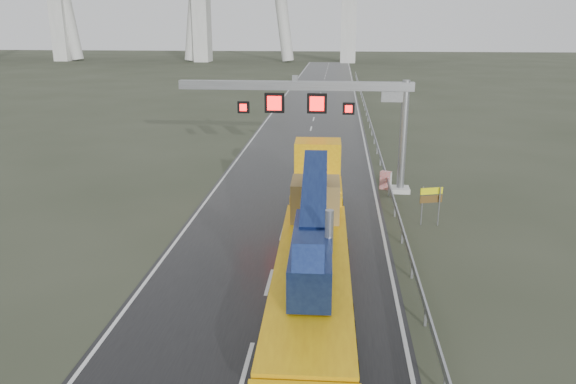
# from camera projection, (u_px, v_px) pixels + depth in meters

# --- Properties ---
(ground) EXTENTS (400.00, 400.00, 0.00)m
(ground) POSITION_uv_depth(u_px,v_px,m) (256.00, 332.00, 20.07)
(ground) COLOR #313726
(ground) RESTS_ON ground
(road) EXTENTS (11.00, 200.00, 0.02)m
(road) POSITION_uv_depth(u_px,v_px,m) (311.00, 129.00, 58.18)
(road) COLOR black
(road) RESTS_ON ground
(guardrail) EXTENTS (0.20, 140.00, 1.40)m
(guardrail) POSITION_uv_depth(u_px,v_px,m) (377.00, 143.00, 47.93)
(guardrail) COLOR gray
(guardrail) RESTS_ON ground
(sign_gantry) EXTENTS (14.90, 1.20, 7.42)m
(sign_gantry) POSITION_uv_depth(u_px,v_px,m) (328.00, 105.00, 35.40)
(sign_gantry) COLOR beige
(sign_gantry) RESTS_ON ground
(heavy_haul_truck) EXTENTS (3.40, 20.48, 4.79)m
(heavy_haul_truck) POSITION_uv_depth(u_px,v_px,m) (315.00, 216.00, 26.49)
(heavy_haul_truck) COLOR yellow
(heavy_haul_truck) RESTS_ON ground
(exit_sign_pair) EXTENTS (1.23, 0.42, 2.17)m
(exit_sign_pair) POSITION_uv_depth(u_px,v_px,m) (431.00, 199.00, 30.19)
(exit_sign_pair) COLOR gray
(exit_sign_pair) RESTS_ON ground
(striped_barrier) EXTENTS (0.80, 0.63, 1.20)m
(striped_barrier) POSITION_uv_depth(u_px,v_px,m) (386.00, 180.00, 37.07)
(striped_barrier) COLOR red
(striped_barrier) RESTS_ON ground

